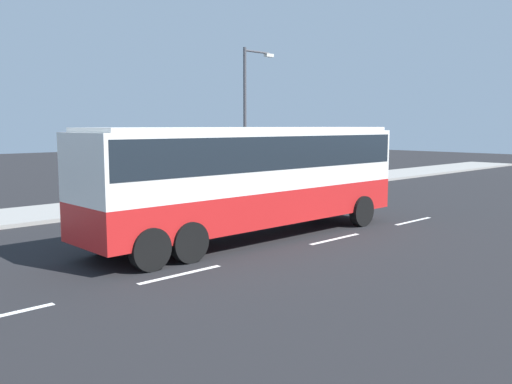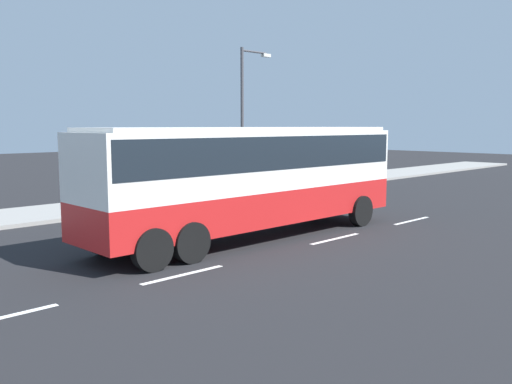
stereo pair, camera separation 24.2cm
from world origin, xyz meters
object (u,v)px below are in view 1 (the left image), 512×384
(coach_bus, at_px, (253,170))
(pedestrian_at_crossing, at_px, (179,176))
(pedestrian_near_curb, at_px, (150,180))
(street_lamp, at_px, (248,111))

(coach_bus, bearing_deg, pedestrian_at_crossing, 68.22)
(coach_bus, distance_m, pedestrian_near_curb, 9.47)
(street_lamp, bearing_deg, coach_bus, -131.78)
(coach_bus, height_order, pedestrian_near_curb, coach_bus)
(coach_bus, relative_size, street_lamp, 1.60)
(coach_bus, bearing_deg, pedestrian_near_curb, 77.91)
(pedestrian_near_curb, bearing_deg, coach_bus, -117.25)
(coach_bus, relative_size, pedestrian_at_crossing, 6.92)
(pedestrian_near_curb, height_order, pedestrian_at_crossing, pedestrian_at_crossing)
(pedestrian_at_crossing, relative_size, street_lamp, 0.23)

